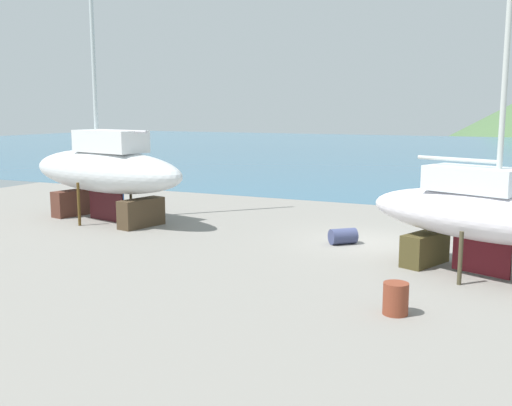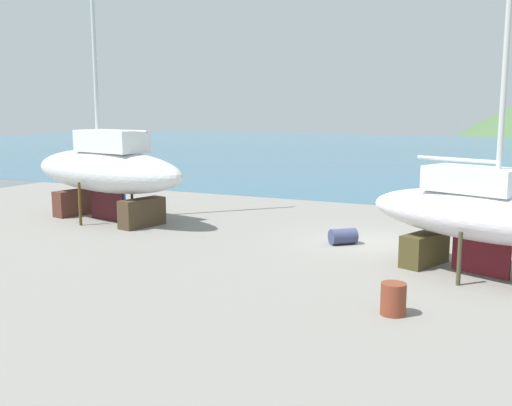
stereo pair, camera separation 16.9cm
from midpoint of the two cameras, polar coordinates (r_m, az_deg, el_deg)
name	(u,v)px [view 2 (the right image)]	position (r m, az deg, el deg)	size (l,w,h in m)	color
ground_plane	(336,266)	(18.51, 7.95, -6.02)	(48.58, 48.58, 0.00)	gray
sea_water	(483,153)	(71.28, 21.15, 4.56)	(166.39, 83.38, 0.01)	#366988
sailboat_large_starboard	(106,170)	(26.17, -14.07, 3.14)	(9.29, 4.37, 15.05)	#542F24
sailboat_small_center	(482,215)	(18.02, 21.25, -1.07)	(7.57, 4.77, 13.13)	#463B2D
worker	(122,185)	(31.64, -12.64, 1.69)	(0.50, 0.43, 1.67)	navy
barrel_tipped_right	(393,299)	(14.40, 13.45, -9.00)	(0.60, 0.60, 0.76)	brown
barrel_tipped_left	(343,236)	(21.40, 8.63, -3.21)	(0.57, 0.57, 0.95)	#3B4269
barrel_rust_far	(472,220)	(25.10, 20.33, -1.52)	(0.65, 0.65, 0.86)	brown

